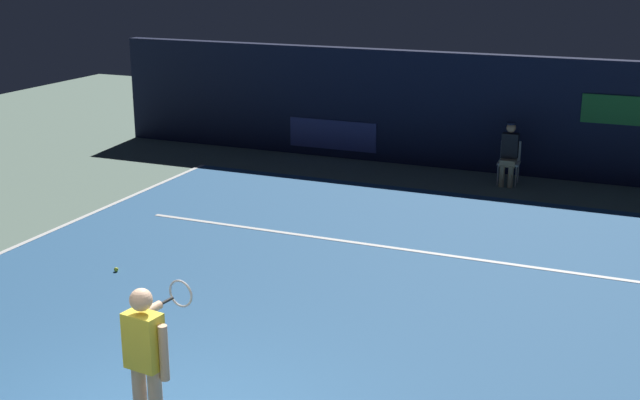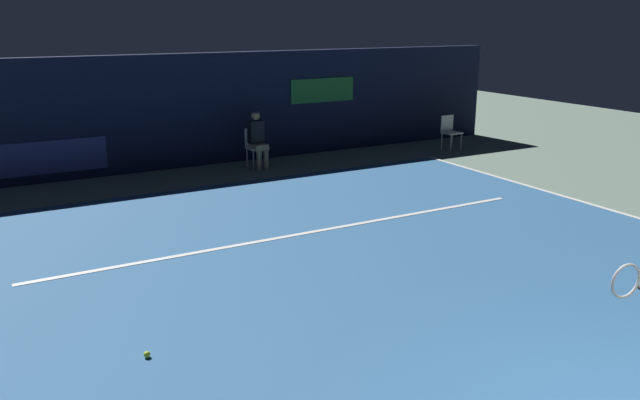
{
  "view_description": "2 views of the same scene",
  "coord_description": "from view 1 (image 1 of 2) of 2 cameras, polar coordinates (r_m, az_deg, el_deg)",
  "views": [
    {
      "loc": [
        4.4,
        -6.0,
        4.75
      ],
      "look_at": [
        -0.47,
        5.42,
        1.08
      ],
      "focal_mm": 47.4,
      "sensor_mm": 36.0,
      "label": 1
    },
    {
      "loc": [
        -4.56,
        -2.1,
        3.39
      ],
      "look_at": [
        -0.22,
        5.7,
        0.84
      ],
      "focal_mm": 36.06,
      "sensor_mm": 36.0,
      "label": 2
    }
  ],
  "objects": [
    {
      "name": "line_sideline_right",
      "position": [
        15.28,
        -18.77,
        -2.49
      ],
      "size": [
        0.1,
        11.3,
        0.01
      ],
      "primitive_type": "cube",
      "color": "white",
      "rests_on": "court_surface"
    },
    {
      "name": "back_wall",
      "position": [
        19.22,
        9.52,
        5.9
      ],
      "size": [
        17.4,
        0.33,
        2.6
      ],
      "color": "#141933",
      "rests_on": "ground"
    },
    {
      "name": "tennis_player",
      "position": [
        8.4,
        -11.59,
        -10.51
      ],
      "size": [
        0.52,
        0.98,
        1.73
      ],
      "color": "#DBAD89",
      "rests_on": "ground"
    },
    {
      "name": "court_surface",
      "position": [
        12.46,
        0.59,
        -5.91
      ],
      "size": [
        11.06,
        11.3,
        0.01
      ],
      "primitive_type": "cube",
      "color": "#336699",
      "rests_on": "ground"
    },
    {
      "name": "line_judge_on_chair",
      "position": [
        18.15,
        12.66,
        3.13
      ],
      "size": [
        0.46,
        0.54,
        1.32
      ],
      "color": "white",
      "rests_on": "ground"
    },
    {
      "name": "ground_plane",
      "position": [
        12.46,
        0.59,
        -5.93
      ],
      "size": [
        34.15,
        34.15,
        0.0
      ],
      "primitive_type": "plane",
      "color": "slate"
    },
    {
      "name": "tennis_ball",
      "position": [
        13.39,
        -13.6,
        -4.58
      ],
      "size": [
        0.07,
        0.07,
        0.07
      ],
      "primitive_type": "sphere",
      "color": "#CCE033",
      "rests_on": "court_surface"
    },
    {
      "name": "line_service",
      "position": [
        14.18,
        3.66,
        -3.06
      ],
      "size": [
        8.62,
        0.1,
        0.01
      ],
      "primitive_type": "cube",
      "color": "white",
      "rests_on": "court_surface"
    }
  ]
}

